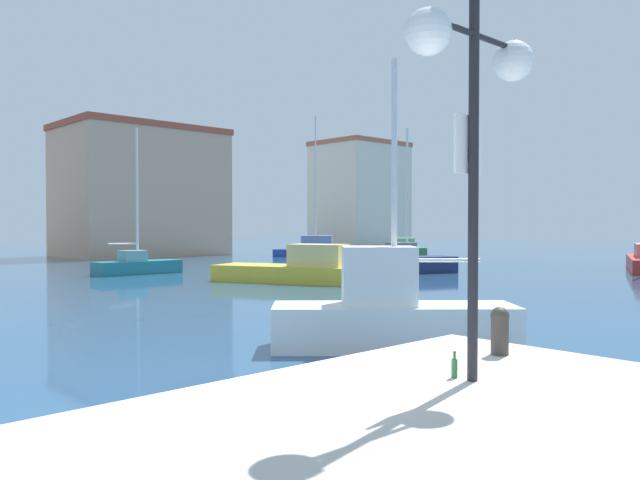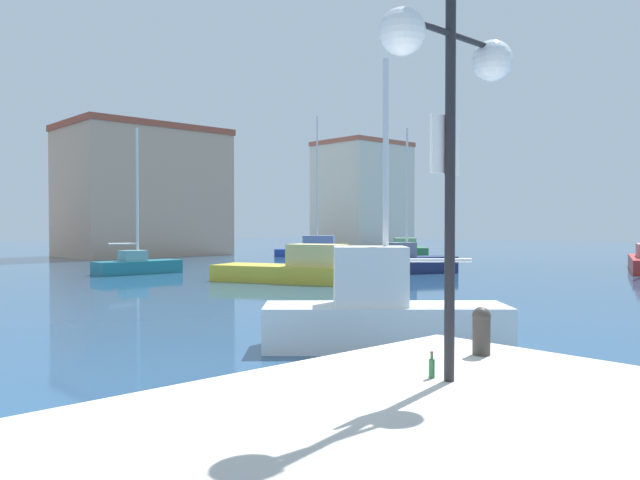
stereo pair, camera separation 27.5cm
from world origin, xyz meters
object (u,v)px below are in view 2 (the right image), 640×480
motorboat_yellow_mid_harbor (300,270)px  sailboat_blue_inner_mooring (318,248)px  sailboat_teal_behind_lamppost (137,264)px  lamppost (450,70)px  bottle (432,368)px  motorboat_green_far_left (405,251)px  mooring_bollard (481,329)px  sailboat_navy_distant_north (406,262)px  sailboat_white_distant_east (382,314)px

motorboat_yellow_mid_harbor → sailboat_blue_inner_mooring: 23.89m
sailboat_teal_behind_lamppost → sailboat_blue_inner_mooring: bearing=21.2°
lamppost → bottle: (-0.03, 0.19, -2.88)m
motorboat_yellow_mid_harbor → motorboat_green_far_left: bearing=27.9°
mooring_bollard → motorboat_yellow_mid_harbor: size_ratio=0.07×
lamppost → bottle: 2.89m
motorboat_green_far_left → motorboat_yellow_mid_harbor: bearing=-152.1°
sailboat_teal_behind_lamppost → sailboat_blue_inner_mooring: (19.71, 7.65, 0.18)m
sailboat_navy_distant_north → lamppost: bearing=-139.6°
motorboat_green_far_left → lamppost: bearing=-139.8°
motorboat_yellow_mid_harbor → sailboat_blue_inner_mooring: bearing=45.7°
bottle → sailboat_white_distant_east: bearing=46.0°
lamppost → mooring_bollard: size_ratio=7.96×
mooring_bollard → sailboat_navy_distant_north: 26.00m
mooring_bollard → motorboat_green_far_left: (31.82, 27.49, -0.76)m
sailboat_teal_behind_lamppost → sailboat_white_distant_east: (-5.62, -21.96, 0.22)m
motorboat_yellow_mid_harbor → lamppost: bearing=-127.1°
mooring_bollard → sailboat_teal_behind_lamppost: size_ratio=0.07×
sailboat_navy_distant_north → motorboat_yellow_mid_harbor: sailboat_navy_distant_north is taller
mooring_bollard → sailboat_teal_behind_lamppost: bearing=71.4°
sailboat_navy_distant_north → sailboat_white_distant_east: size_ratio=1.30×
sailboat_navy_distant_north → sailboat_blue_inner_mooring: sailboat_blue_inner_mooring is taller
motorboat_green_far_left → sailboat_teal_behind_lamppost: bearing=-177.2°
lamppost → motorboat_yellow_mid_harbor: 22.10m
lamppost → motorboat_green_far_left: size_ratio=0.60×
lamppost → sailboat_teal_behind_lamppost: (10.16, 26.86, -3.49)m
sailboat_navy_distant_north → motorboat_green_far_left: 16.06m
motorboat_yellow_mid_harbor → bottle: bearing=-127.5°
sailboat_white_distant_east → lamppost: bearing=-132.8°
bottle → sailboat_blue_inner_mooring: bearing=48.9°
bottle → motorboat_yellow_mid_harbor: 21.71m
bottle → sailboat_navy_distant_north: (20.80, 17.50, -0.52)m
motorboat_yellow_mid_harbor → sailboat_white_distant_east: sailboat_white_distant_east is taller
lamppost → sailboat_blue_inner_mooring: (29.86, 34.51, -3.31)m
bottle → sailboat_white_distant_east: size_ratio=0.05×
motorboat_green_far_left → sailboat_blue_inner_mooring: bearing=116.4°
motorboat_green_far_left → bottle: bearing=-140.0°
sailboat_teal_behind_lamppost → mooring_bollard: bearing=-108.6°
lamppost → motorboat_green_far_left: (33.11, 27.96, -3.44)m
lamppost → sailboat_blue_inner_mooring: size_ratio=0.39×
lamppost → bottle: lamppost is taller
sailboat_teal_behind_lamppost → motorboat_green_far_left: (22.96, 1.10, 0.05)m
bottle → motorboat_yellow_mid_harbor: motorboat_yellow_mid_harbor is taller
lamppost → sailboat_teal_behind_lamppost: sailboat_teal_behind_lamppost is taller
sailboat_teal_behind_lamppost → motorboat_green_far_left: 22.98m
motorboat_green_far_left → mooring_bollard: bearing=-139.2°
sailboat_navy_distant_north → sailboat_blue_inner_mooring: (9.10, 16.83, 0.10)m
sailboat_navy_distant_north → sailboat_white_distant_east: 20.66m
mooring_bollard → motorboat_green_far_left: mooring_bollard is taller
motorboat_green_far_left → sailboat_blue_inner_mooring: (-3.25, 6.55, 0.13)m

